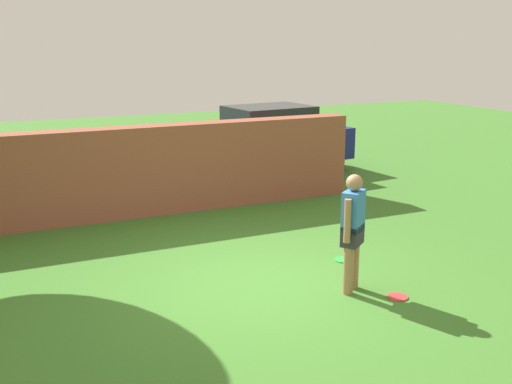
# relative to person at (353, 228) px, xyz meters

# --- Properties ---
(ground_plane) EXTENTS (40.00, 40.00, 0.00)m
(ground_plane) POSITION_rel_person_xyz_m (-1.03, 0.79, -0.90)
(ground_plane) COLOR #3D7528
(brick_wall) EXTENTS (10.81, 0.50, 1.73)m
(brick_wall) POSITION_rel_person_xyz_m (-2.53, 4.84, -0.03)
(brick_wall) COLOR brown
(brick_wall) RESTS_ON ground
(person) EXTENTS (0.45, 0.39, 1.62)m
(person) POSITION_rel_person_xyz_m (0.00, 0.00, 0.00)
(person) COLOR #9E704C
(person) RESTS_ON ground
(car) EXTENTS (4.36, 2.28, 1.72)m
(car) POSITION_rel_person_xyz_m (2.29, 7.15, -0.04)
(car) COLOR navy
(car) RESTS_ON ground
(frisbee_green) EXTENTS (0.27, 0.27, 0.02)m
(frisbee_green) POSITION_rel_person_xyz_m (0.55, 1.03, -0.89)
(frisbee_green) COLOR green
(frisbee_green) RESTS_ON ground
(frisbee_red) EXTENTS (0.27, 0.27, 0.02)m
(frisbee_red) POSITION_rel_person_xyz_m (0.44, -0.46, -0.89)
(frisbee_red) COLOR red
(frisbee_red) RESTS_ON ground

